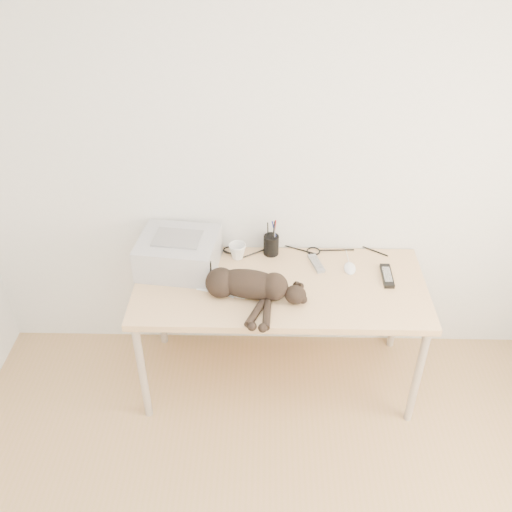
{
  "coord_description": "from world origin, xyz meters",
  "views": [
    {
      "loc": [
        -0.08,
        -1.05,
        2.7
      ],
      "look_at": [
        -0.13,
        1.34,
        0.97
      ],
      "focal_mm": 40.0,
      "sensor_mm": 36.0,
      "label": 1
    }
  ],
  "objects_px": {
    "desk": "(279,293)",
    "cat": "(245,286)",
    "printer": "(179,253)",
    "pen_cup": "(271,245)",
    "mouse": "(350,267)",
    "mug": "(237,251)"
  },
  "relations": [
    {
      "from": "desk",
      "to": "pen_cup",
      "type": "xyz_separation_m",
      "value": [
        -0.05,
        0.2,
        0.2
      ]
    },
    {
      "from": "printer",
      "to": "cat",
      "type": "height_order",
      "value": "printer"
    },
    {
      "from": "printer",
      "to": "mouse",
      "type": "relative_size",
      "value": 4.06
    },
    {
      "from": "desk",
      "to": "cat",
      "type": "relative_size",
      "value": 2.22
    },
    {
      "from": "pen_cup",
      "to": "mouse",
      "type": "distance_m",
      "value": 0.47
    },
    {
      "from": "mug",
      "to": "mouse",
      "type": "xyz_separation_m",
      "value": [
        0.64,
        -0.1,
        -0.03
      ]
    },
    {
      "from": "printer",
      "to": "mug",
      "type": "distance_m",
      "value": 0.34
    },
    {
      "from": "printer",
      "to": "desk",
      "type": "bearing_deg",
      "value": -6.19
    },
    {
      "from": "desk",
      "to": "cat",
      "type": "bearing_deg",
      "value": -134.56
    },
    {
      "from": "printer",
      "to": "pen_cup",
      "type": "relative_size",
      "value": 2.06
    },
    {
      "from": "mug",
      "to": "mouse",
      "type": "height_order",
      "value": "mug"
    },
    {
      "from": "desk",
      "to": "printer",
      "type": "bearing_deg",
      "value": 173.81
    },
    {
      "from": "cat",
      "to": "mug",
      "type": "height_order",
      "value": "cat"
    },
    {
      "from": "pen_cup",
      "to": "mug",
      "type": "bearing_deg",
      "value": -166.04
    },
    {
      "from": "desk",
      "to": "printer",
      "type": "height_order",
      "value": "printer"
    },
    {
      "from": "pen_cup",
      "to": "mouse",
      "type": "relative_size",
      "value": 1.97
    },
    {
      "from": "mug",
      "to": "pen_cup",
      "type": "bearing_deg",
      "value": 13.96
    },
    {
      "from": "cat",
      "to": "mouse",
      "type": "distance_m",
      "value": 0.64
    },
    {
      "from": "pen_cup",
      "to": "mouse",
      "type": "bearing_deg",
      "value": -17.91
    },
    {
      "from": "mug",
      "to": "pen_cup",
      "type": "relative_size",
      "value": 0.44
    },
    {
      "from": "cat",
      "to": "pen_cup",
      "type": "bearing_deg",
      "value": 81.1
    },
    {
      "from": "pen_cup",
      "to": "cat",
      "type": "bearing_deg",
      "value": -109.21
    }
  ]
}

